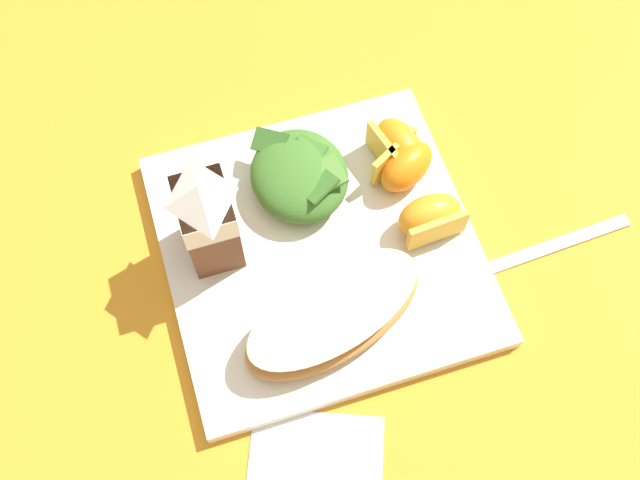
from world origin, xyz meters
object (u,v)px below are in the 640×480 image
Objects in this scene: white_plate at (320,248)px; milk_carton at (207,216)px; paper_napkin at (314,480)px; metal_fork at (524,256)px; orange_wedge_middle at (405,165)px; green_salad_pile at (299,175)px; orange_wedge_front at (430,217)px; orange_wedge_rear at (398,146)px; cheesy_pizza_bread at (333,313)px.

white_plate is 0.12m from milk_carton.
white_plate is 0.20m from paper_napkin.
white_plate is 0.19m from metal_fork.
orange_wedge_middle reaches higher than white_plate.
green_salad_pile is 0.22m from metal_fork.
milk_carton reaches higher than orange_wedge_front.
orange_wedge_front is at bearing -178.57° from orange_wedge_rear.
milk_carton is at bearing 38.50° from cheesy_pizza_bread.
orange_wedge_middle reaches higher than paper_napkin.
metal_fork is (-0.13, -0.08, -0.03)m from orange_wedge_rear.
cheesy_pizza_bread is 0.14m from paper_napkin.
paper_napkin is at bearing 161.30° from white_plate.
metal_fork is at bearing -109.01° from white_plate.
milk_carton is 1.00× the size of paper_napkin.
orange_wedge_rear is (0.04, -0.19, -0.04)m from milk_carton.
green_salad_pile is at bearing 52.47° from orange_wedge_front.
green_salad_pile is at bearing 78.92° from orange_wedge_middle.
orange_wedge_front is at bearing -127.53° from green_salad_pile.
paper_napkin is at bearing 165.72° from green_salad_pile.
green_salad_pile is at bearing -68.13° from milk_carton.
orange_wedge_rear is (0.14, -0.11, 0.00)m from cheesy_pizza_bread.
orange_wedge_middle is at bearing -84.63° from milk_carton.
milk_carton is 0.20m from orange_wedge_rear.
metal_fork is (-0.09, -0.27, -0.07)m from milk_carton.
orange_wedge_rear is 0.61× the size of paper_napkin.
orange_wedge_rear is at bearing -32.08° from paper_napkin.
milk_carton is 1.76× the size of orange_wedge_front.
milk_carton is at bearing 6.64° from paper_napkin.
orange_wedge_front reaches higher than paper_napkin.
milk_carton is at bearing 101.86° from orange_wedge_rear.
cheesy_pizza_bread is 2.98× the size of orange_wedge_front.
orange_wedge_rear is 0.16m from metal_fork.
orange_wedge_front is at bearing -97.10° from white_plate.
cheesy_pizza_bread reaches higher than white_plate.
green_salad_pile reaches higher than paper_napkin.
milk_carton is 0.19m from orange_wedge_middle.
metal_fork is at bearing -148.13° from orange_wedge_rear.
milk_carton reaches higher than metal_fork.
milk_carton is 0.29m from metal_fork.
metal_fork is (-0.06, -0.18, -0.01)m from white_plate.
orange_wedge_rear is at bearing 31.87° from metal_fork.
orange_wedge_middle is 0.29m from paper_napkin.
milk_carton is (0.10, 0.08, 0.04)m from cheesy_pizza_bread.
milk_carton is at bearing 95.37° from orange_wedge_middle.
cheesy_pizza_bread reaches higher than metal_fork.
white_plate is 1.51× the size of cheesy_pizza_bread.
milk_carton reaches higher than orange_wedge_rear.
cheesy_pizza_bread is 1.69× the size of paper_napkin.
green_salad_pile is 0.94× the size of milk_carton.
white_plate is at bearing 124.50° from orange_wedge_rear.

